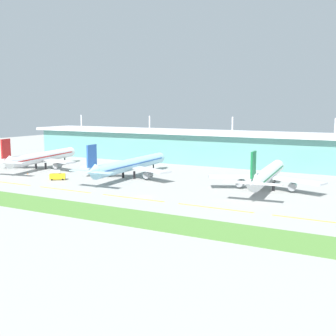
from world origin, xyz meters
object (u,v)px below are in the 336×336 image
(airliner_nearest, at_px, (42,157))
(safety_cone_left_wingtip, at_px, (28,173))
(airliner_far_middle, at_px, (267,175))
(airliner_near_middle, at_px, (130,165))
(fuel_truck, at_px, (57,175))

(airliner_nearest, distance_m, safety_cone_left_wingtip, 20.57)
(airliner_far_middle, xyz_separation_m, safety_cone_left_wingtip, (-120.02, -18.42, -6.10))
(airliner_near_middle, bearing_deg, airliner_nearest, 177.91)
(airliner_near_middle, relative_size, safety_cone_left_wingtip, 103.17)
(airliner_near_middle, bearing_deg, airliner_far_middle, 2.18)
(airliner_nearest, relative_size, airliner_near_middle, 0.94)
(airliner_nearest, bearing_deg, airliner_near_middle, -2.09)
(fuel_truck, distance_m, safety_cone_left_wingtip, 26.61)
(airliner_near_middle, height_order, airliner_far_middle, same)
(airliner_near_middle, relative_size, airliner_far_middle, 1.12)
(airliner_far_middle, distance_m, fuel_truck, 97.40)
(airliner_nearest, bearing_deg, airliner_far_middle, 0.15)
(airliner_nearest, xyz_separation_m, fuel_truck, (33.51, -24.14, -4.19))
(safety_cone_left_wingtip, bearing_deg, airliner_near_middle, 16.67)
(airliner_nearest, xyz_separation_m, safety_cone_left_wingtip, (7.67, -18.08, -6.10))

